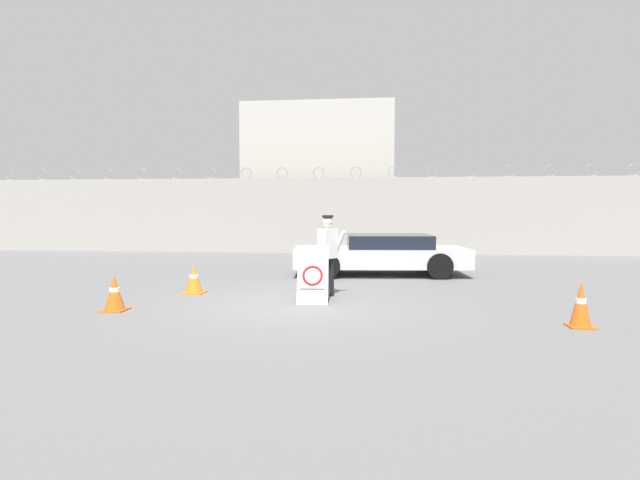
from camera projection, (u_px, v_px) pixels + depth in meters
name	position (u px, v px, depth m)	size (l,w,h in m)	color
ground_plane	(293.00, 303.00, 9.64)	(90.00, 90.00, 0.00)	slate
perimeter_wall	(337.00, 215.00, 20.61)	(36.00, 0.30, 3.57)	#ADA8A0
building_block	(323.00, 180.00, 25.16)	(6.85, 6.49, 6.61)	beige
barricade_sign	(313.00, 274.00, 9.75)	(0.63, 0.80, 1.11)	white
security_guard	(328.00, 252.00, 10.36)	(0.60, 0.55, 1.70)	black
traffic_cone_near	(115.00, 293.00, 8.93)	(0.41, 0.41, 0.66)	orange
traffic_cone_mid	(194.00, 279.00, 10.78)	(0.44, 0.44, 0.64)	orange
traffic_cone_far	(581.00, 305.00, 7.67)	(0.36, 0.36, 0.72)	orange
parked_car_rear_sedan	(382.00, 254.00, 13.87)	(4.87, 2.32, 1.12)	black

